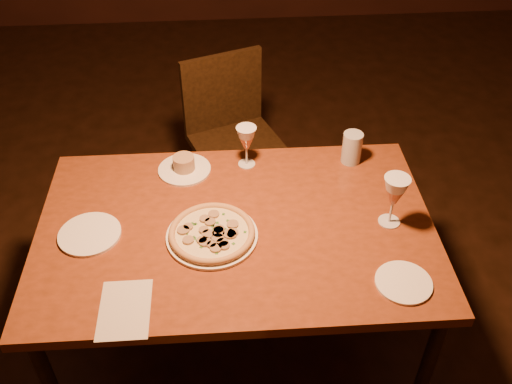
{
  "coord_description": "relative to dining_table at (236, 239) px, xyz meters",
  "views": [
    {
      "loc": [
        0.16,
        -1.27,
        2.08
      ],
      "look_at": [
        0.27,
        0.19,
        0.83
      ],
      "focal_mm": 40.0,
      "sensor_mm": 36.0,
      "label": 1
    }
  ],
  "objects": [
    {
      "name": "floor",
      "position": [
        -0.2,
        -0.14,
        -0.66
      ],
      "size": [
        7.0,
        7.0,
        0.0
      ],
      "primitive_type": "plane",
      "color": "#331B11",
      "rests_on": "ground"
    },
    {
      "name": "dining_table",
      "position": [
        0.0,
        0.0,
        0.0
      ],
      "size": [
        1.36,
        0.88,
        0.73
      ],
      "rotation": [
        0.0,
        0.0,
        -0.01
      ],
      "color": "brown",
      "rests_on": "floor"
    },
    {
      "name": "chair_far",
      "position": [
        0.03,
        0.91,
        -0.18
      ],
      "size": [
        0.52,
        0.52,
        0.84
      ],
      "rotation": [
        0.0,
        0.0,
        0.36
      ],
      "color": "black",
      "rests_on": "floor"
    },
    {
      "name": "pizza_plate",
      "position": [
        -0.08,
        -0.05,
        0.08
      ],
      "size": [
        0.31,
        0.31,
        0.03
      ],
      "color": "white",
      "rests_on": "dining_table"
    },
    {
      "name": "ramekin_saucer",
      "position": [
        -0.18,
        0.32,
        0.08
      ],
      "size": [
        0.2,
        0.2,
        0.06
      ],
      "color": "white",
      "rests_on": "dining_table"
    },
    {
      "name": "wine_glass_far",
      "position": [
        0.06,
        0.34,
        0.15
      ],
      "size": [
        0.08,
        0.08,
        0.17
      ],
      "primitive_type": null,
      "color": "#C27151",
      "rests_on": "dining_table"
    },
    {
      "name": "wine_glass_right",
      "position": [
        0.53,
        -0.02,
        0.16
      ],
      "size": [
        0.09,
        0.09,
        0.19
      ],
      "primitive_type": null,
      "color": "#C27151",
      "rests_on": "dining_table"
    },
    {
      "name": "water_tumbler",
      "position": [
        0.46,
        0.33,
        0.13
      ],
      "size": [
        0.08,
        0.08,
        0.13
      ],
      "primitive_type": "cylinder",
      "color": "#AEB7BE",
      "rests_on": "dining_table"
    },
    {
      "name": "side_plate_left",
      "position": [
        -0.49,
        -0.01,
        0.07
      ],
      "size": [
        0.21,
        0.21,
        0.01
      ],
      "primitive_type": "cylinder",
      "color": "white",
      "rests_on": "dining_table"
    },
    {
      "name": "side_plate_near",
      "position": [
        0.5,
        -0.3,
        0.07
      ],
      "size": [
        0.18,
        0.18,
        0.01
      ],
      "primitive_type": "cylinder",
      "color": "white",
      "rests_on": "dining_table"
    },
    {
      "name": "menu_card",
      "position": [
        -0.34,
        -0.33,
        0.07
      ],
      "size": [
        0.15,
        0.22,
        0.0
      ],
      "primitive_type": "cube",
      "rotation": [
        0.0,
        0.0,
        -0.0
      ],
      "color": "beige",
      "rests_on": "dining_table"
    }
  ]
}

